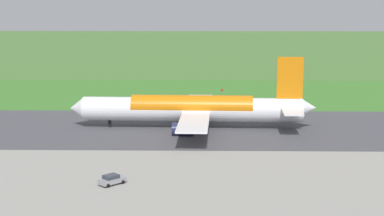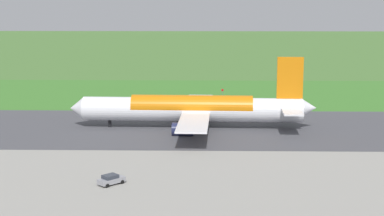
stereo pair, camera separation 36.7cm
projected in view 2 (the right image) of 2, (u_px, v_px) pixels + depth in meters
name	position (u px, v px, depth m)	size (l,w,h in m)	color
ground_plane	(199.00, 128.00, 134.05)	(800.00, 800.00, 0.00)	#477233
runway_asphalt	(199.00, 128.00, 134.04)	(600.00, 40.93, 0.06)	#47474C
grass_verge_foreground	(200.00, 99.00, 172.13)	(600.00, 80.00, 0.04)	#3C782B
airliner_main	(194.00, 109.00, 133.29)	(54.08, 44.18, 15.88)	white
service_car_followme	(111.00, 179.00, 93.22)	(4.25, 4.23, 1.62)	gray
no_stopping_sign	(222.00, 93.00, 174.33)	(0.60, 0.10, 2.59)	slate
traffic_cone_orange	(210.00, 101.00, 168.12)	(0.40, 0.40, 0.55)	orange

